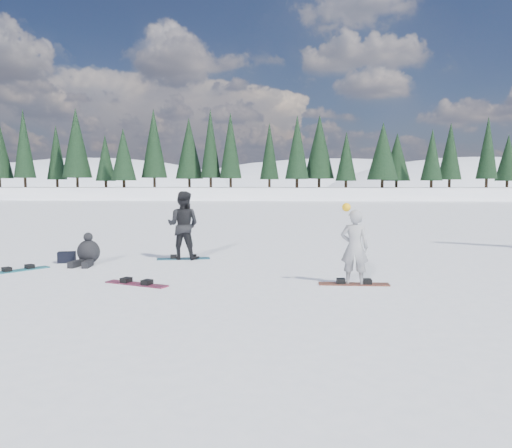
{
  "coord_description": "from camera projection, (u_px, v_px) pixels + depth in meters",
  "views": [
    {
      "loc": [
        1.13,
        -11.42,
        2.21
      ],
      "look_at": [
        0.35,
        1.7,
        1.1
      ],
      "focal_mm": 35.0,
      "sensor_mm": 36.0,
      "label": 1
    }
  ],
  "objects": [
    {
      "name": "snowboarder_woman",
      "position": [
        354.0,
        247.0,
        10.66
      ],
      "size": [
        0.64,
        0.47,
        1.77
      ],
      "rotation": [
        0.0,
        0.0,
        2.99
      ],
      "color": "#97969B",
      "rests_on": "ground"
    },
    {
      "name": "snowboard_loose_b",
      "position": [
        136.0,
        284.0,
        10.75
      ],
      "size": [
        1.5,
        0.82,
        0.03
      ],
      "primitive_type": "cube",
      "rotation": [
        0.0,
        0.0,
        -0.38
      ],
      "color": "maroon",
      "rests_on": "ground"
    },
    {
      "name": "snowboarder_man",
      "position": [
        183.0,
        225.0,
        14.23
      ],
      "size": [
        1.05,
        0.87,
        1.95
      ],
      "primitive_type": "imported",
      "rotation": [
        0.0,
        0.0,
        2.99
      ],
      "color": "black",
      "rests_on": "ground"
    },
    {
      "name": "alpine_backdrop",
      "position": [
        254.0,
        222.0,
        201.65
      ],
      "size": [
        412.5,
        227.0,
        53.2
      ],
      "color": "white",
      "rests_on": "ground"
    },
    {
      "name": "snowboard_man",
      "position": [
        184.0,
        259.0,
        14.31
      ],
      "size": [
        1.53,
        0.58,
        0.03
      ],
      "primitive_type": "cube",
      "rotation": [
        0.0,
        0.0,
        0.2
      ],
      "color": "#165E79",
      "rests_on": "ground"
    },
    {
      "name": "snowboard_woman",
      "position": [
        354.0,
        284.0,
        10.73
      ],
      "size": [
        1.5,
        0.29,
        0.03
      ],
      "primitive_type": "cube",
      "rotation": [
        0.0,
        0.0,
        -0.01
      ],
      "color": "brown",
      "rests_on": "ground"
    },
    {
      "name": "ground",
      "position": [
        237.0,
        277.0,
        11.62
      ],
      "size": [
        420.0,
        420.0,
        0.0
      ],
      "primitive_type": "plane",
      "color": "white",
      "rests_on": "ground"
    },
    {
      "name": "gear_bag",
      "position": [
        67.0,
        257.0,
        13.68
      ],
      "size": [
        0.51,
        0.41,
        0.3
      ],
      "primitive_type": "cube",
      "rotation": [
        0.0,
        0.0,
        0.27
      ],
      "color": "black",
      "rests_on": "ground"
    },
    {
      "name": "seated_rider",
      "position": [
        88.0,
        252.0,
        13.37
      ],
      "size": [
        0.63,
        1.02,
        0.86
      ],
      "rotation": [
        0.0,
        0.0,
        -0.03
      ],
      "color": "black",
      "rests_on": "ground"
    },
    {
      "name": "snowboard_loose_a",
      "position": [
        18.0,
        270.0,
        12.4
      ],
      "size": [
        1.14,
        1.36,
        0.03
      ],
      "primitive_type": "cube",
      "rotation": [
        0.0,
        0.0,
        0.91
      ],
      "color": "teal",
      "rests_on": "ground"
    }
  ]
}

